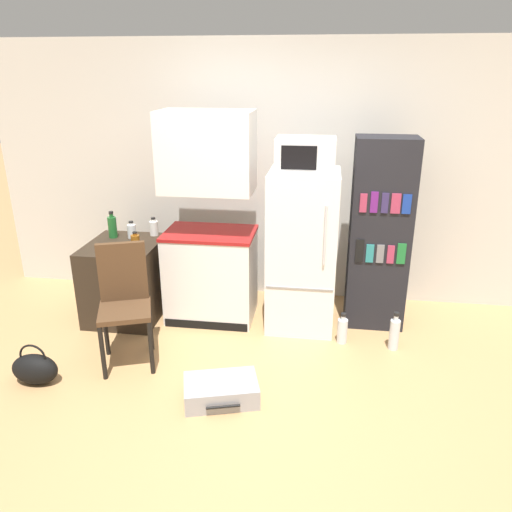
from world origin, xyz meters
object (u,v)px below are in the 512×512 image
kitchen_hutch (210,227)px  chair (124,294)px  bottle_amber_beer (135,241)px  bottle_green_tall (112,227)px  suitcase_large_flat (221,390)px  handbag (35,369)px  side_table (126,280)px  water_bottle_middle (342,330)px  bookshelf (379,235)px  microwave (305,154)px  bottle_clear_short (132,231)px  refrigerator (302,251)px  water_bottle_front (394,334)px  bottle_milk_white (154,228)px

kitchen_hutch → chair: size_ratio=1.97×
kitchen_hutch → bottle_amber_beer: bearing=-164.7°
bottle_green_tall → suitcase_large_flat: size_ratio=0.43×
bottle_amber_beer → handbag: 1.37m
side_table → chair: (0.30, -0.74, 0.21)m
side_table → handbag: side_table is taller
suitcase_large_flat → water_bottle_middle: size_ratio=2.12×
bookshelf → bottle_green_tall: size_ratio=6.70×
microwave → suitcase_large_flat: microwave is taller
bottle_clear_short → handbag: bottle_clear_short is taller
side_table → chair: size_ratio=0.76×
refrigerator → bottle_green_tall: refrigerator is taller
refrigerator → water_bottle_front: (0.83, -0.36, -0.58)m
bookshelf → water_bottle_middle: size_ratio=6.11×
water_bottle_front → refrigerator: bearing=156.5°
side_table → chair: bearing=-67.8°
refrigerator → bottle_clear_short: bearing=176.2°
kitchen_hutch → water_bottle_front: 1.88m
bottle_amber_beer → chair: (0.14, -0.66, -0.22)m
side_table → kitchen_hutch: bearing=6.7°
side_table → bottle_amber_beer: bearing=-26.5°
refrigerator → bottle_green_tall: (-1.83, 0.10, 0.12)m
kitchen_hutch → chair: kitchen_hutch is taller
bookshelf → handbag: 3.06m
bottle_amber_beer → handbag: bottle_amber_beer is taller
chair → water_bottle_front: chair is taller
side_table → chair: chair is taller
microwave → suitcase_large_flat: size_ratio=0.83×
microwave → refrigerator: bearing=71.4°
refrigerator → water_bottle_front: 1.07m
bottle_milk_white → refrigerator: bearing=-8.5°
side_table → refrigerator: 1.71m
handbag → water_bottle_middle: handbag is taller
refrigerator → bottle_amber_beer: refrigerator is taller
microwave → water_bottle_middle: (0.39, -0.31, -1.47)m
suitcase_large_flat → bottle_green_tall: bearing=118.1°
suitcase_large_flat → water_bottle_front: size_ratio=1.74×
kitchen_hutch → handbag: bearing=-130.4°
suitcase_large_flat → microwave: bearing=52.2°
refrigerator → handbag: bearing=-147.2°
side_table → suitcase_large_flat: 1.70m
bookshelf → water_bottle_front: 0.88m
water_bottle_front → water_bottle_middle: size_ratio=1.22×
kitchen_hutch → handbag: (-1.09, -1.28, -0.78)m
bottle_milk_white → chair: (0.09, -1.03, -0.23)m
chair → suitcase_large_flat: chair is taller
bottle_clear_short → chair: size_ratio=0.17×
bottle_amber_beer → handbag: bearing=-111.8°
water_bottle_front → bottle_clear_short: bearing=169.2°
microwave → bottle_amber_beer: bearing=-174.3°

